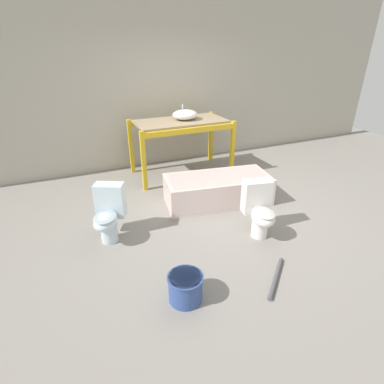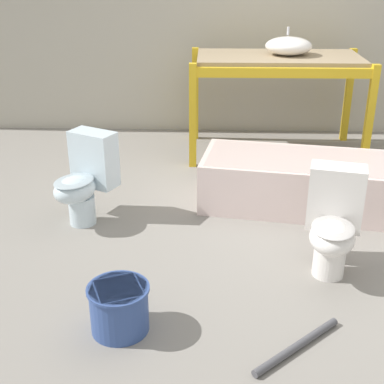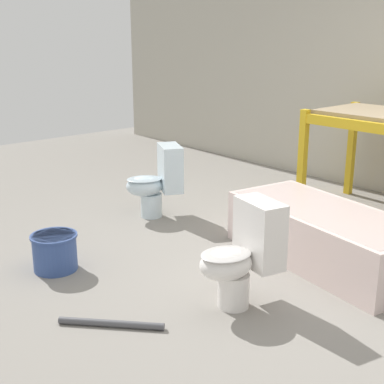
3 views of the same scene
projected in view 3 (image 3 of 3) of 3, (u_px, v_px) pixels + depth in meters
name	position (u px, v px, depth m)	size (l,w,h in m)	color
ground_plane	(301.00, 266.00, 4.10)	(12.00, 12.00, 0.00)	gray
bathtub_main	(325.00, 232.00, 4.13)	(1.69, 0.96, 0.42)	silver
toilet_near	(158.00, 180.00, 5.13)	(0.52, 0.61, 0.70)	silver
toilet_far	(243.00, 253.00, 3.43)	(0.43, 0.58, 0.70)	white
bucket_white	(55.00, 251.00, 4.01)	(0.35, 0.35, 0.28)	#334C8C
loose_pipe	(111.00, 323.00, 3.25)	(0.52, 0.47, 0.04)	#4C4C51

